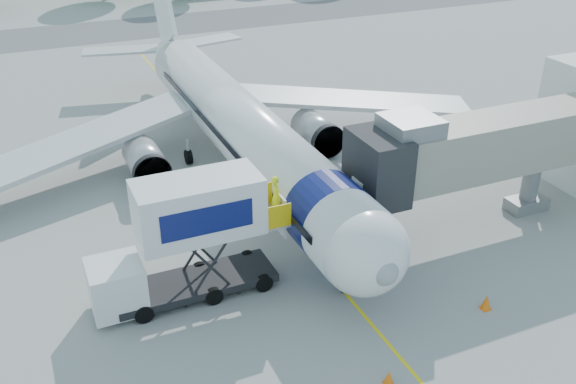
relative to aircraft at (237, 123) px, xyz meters
name	(u,v)px	position (x,y,z in m)	size (l,w,h in m)	color
ground	(264,197)	(0.00, -4.12, -2.95)	(160.00, 160.00, 0.00)	#989795
guidance_line	(264,197)	(0.00, -4.12, -2.94)	(0.15, 70.00, 0.01)	yellow
taxiway_strip	(121,30)	(0.00, 37.88, -2.94)	(120.00, 10.00, 0.01)	#59595B
aircraft	(237,123)	(0.00, 0.00, 0.00)	(34.17, 37.73, 11.35)	silver
jet_bridge	(468,150)	(7.99, -11.12, 1.39)	(13.90, 3.20, 6.60)	gray
catering_hiloader	(186,241)	(-6.26, -11.12, -0.19)	(8.52, 2.44, 5.50)	black
safety_cone_a	(486,302)	(4.94, -17.14, -2.61)	(0.44, 0.44, 0.70)	orange
safety_cone_b	(389,377)	(-1.14, -19.21, -2.65)	(0.39, 0.39, 0.62)	orange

